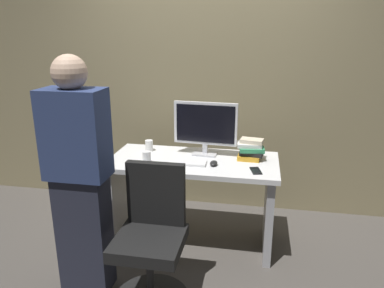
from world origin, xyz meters
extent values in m
plane|color=#4C4742|center=(0.00, 0.00, 0.00)|extent=(9.00, 9.00, 0.00)
cube|color=#8C7F5B|center=(0.00, 0.81, 1.50)|extent=(6.40, 0.10, 3.00)
cube|color=white|center=(0.00, 0.00, 0.73)|extent=(1.39, 0.66, 0.04)
cube|color=#B2B2B7|center=(-0.63, 0.00, 0.36)|extent=(0.06, 0.58, 0.71)
cube|color=#B2B2B7|center=(0.63, 0.00, 0.36)|extent=(0.06, 0.58, 0.71)
cylinder|color=black|center=(-0.14, -0.81, 0.23)|extent=(0.05, 0.05, 0.39)
cube|color=black|center=(-0.14, -0.81, 0.46)|extent=(0.44, 0.44, 0.08)
cube|color=black|center=(-0.14, -0.62, 0.72)|extent=(0.40, 0.06, 0.44)
cube|color=#262838|center=(-0.63, -0.73, 0.42)|extent=(0.34, 0.20, 0.85)
cube|color=navy|center=(-0.63, -0.73, 1.14)|extent=(0.40, 0.24, 0.58)
sphere|color=beige|center=(-0.63, -0.73, 1.53)|extent=(0.22, 0.22, 0.22)
cube|color=silver|center=(0.08, 0.15, 0.76)|extent=(0.21, 0.15, 0.02)
cube|color=silver|center=(0.08, 0.15, 0.81)|extent=(0.04, 0.03, 0.08)
cube|color=silver|center=(0.08, 0.15, 1.03)|extent=(0.54, 0.07, 0.36)
cube|color=black|center=(0.08, 0.13, 1.03)|extent=(0.50, 0.04, 0.32)
cube|color=white|center=(-0.09, -0.11, 0.76)|extent=(0.43, 0.14, 0.02)
ellipsoid|color=black|center=(0.18, -0.10, 0.77)|extent=(0.06, 0.10, 0.03)
cylinder|color=silver|center=(-0.35, -0.15, 0.80)|extent=(0.07, 0.07, 0.10)
cylinder|color=white|center=(-0.43, 0.16, 0.80)|extent=(0.07, 0.07, 0.10)
cube|color=gold|center=(0.45, 0.10, 0.77)|extent=(0.19, 0.17, 0.04)
cube|color=black|center=(0.47, 0.10, 0.81)|extent=(0.20, 0.16, 0.04)
cube|color=#338C59|center=(0.47, 0.09, 0.84)|extent=(0.21, 0.15, 0.03)
cube|color=white|center=(0.45, 0.11, 0.88)|extent=(0.21, 0.15, 0.03)
cube|color=beige|center=(0.47, 0.11, 0.91)|extent=(0.20, 0.14, 0.03)
cube|color=black|center=(0.51, -0.17, 0.76)|extent=(0.10, 0.16, 0.01)
camera|label=1|loc=(0.51, -2.80, 1.76)|focal=34.20mm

